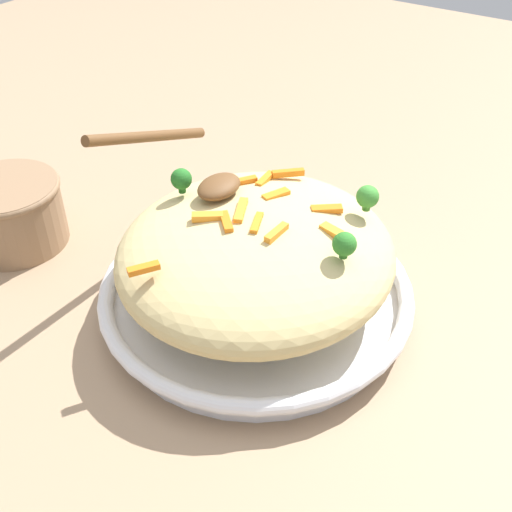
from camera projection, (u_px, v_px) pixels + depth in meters
ground_plane at (256, 308)px, 0.72m from camera, size 2.40×2.40×0.00m
serving_bowl at (256, 294)px, 0.70m from camera, size 0.35×0.35×0.04m
pasta_mound at (256, 253)px, 0.67m from camera, size 0.31×0.29×0.09m
carrot_piece_0 at (288, 173)px, 0.72m from camera, size 0.03×0.03×0.01m
carrot_piece_1 at (257, 223)px, 0.63m from camera, size 0.03×0.02×0.01m
carrot_piece_2 at (276, 233)px, 0.62m from camera, size 0.03×0.01×0.01m
carrot_piece_3 at (331, 231)px, 0.63m from camera, size 0.02×0.03×0.01m
carrot_piece_4 at (207, 217)px, 0.64m from camera, size 0.03×0.03×0.01m
carrot_piece_5 at (327, 209)px, 0.66m from camera, size 0.03×0.03×0.01m
carrot_piece_6 at (246, 181)px, 0.70m from camera, size 0.03×0.02×0.01m
carrot_piece_7 at (265, 179)px, 0.71m from camera, size 0.03×0.01×0.01m
carrot_piece_8 at (226, 222)px, 0.63m from camera, size 0.03×0.03×0.01m
carrot_piece_9 at (276, 195)px, 0.68m from camera, size 0.03×0.02×0.01m
carrot_piece_10 at (241, 211)px, 0.65m from camera, size 0.04×0.03×0.01m
carrot_piece_11 at (144, 268)px, 0.58m from camera, size 0.03×0.02×0.01m
broccoli_floret_0 at (181, 179)px, 0.68m from camera, size 0.02×0.02×0.03m
broccoli_floret_1 at (368, 197)px, 0.66m from camera, size 0.02×0.02×0.03m
broccoli_floret_2 at (344, 244)px, 0.59m from camera, size 0.02×0.02×0.03m
serving_spoon at (190, 166)px, 0.68m from camera, size 0.19×0.12×0.08m
companion_bowl at (10, 211)px, 0.79m from camera, size 0.14×0.14×0.09m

